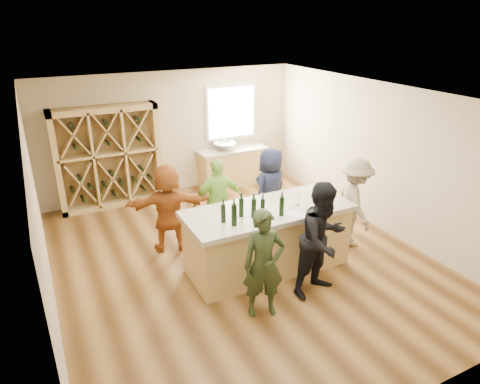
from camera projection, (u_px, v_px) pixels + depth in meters
name	position (u px, v px, depth m)	size (l,w,h in m)	color
floor	(240.00, 260.00, 7.49)	(6.00, 7.00, 0.10)	brown
ceiling	(240.00, 93.00, 6.37)	(6.00, 7.00, 0.10)	white
wall_back	(171.00, 133.00, 9.86)	(6.00, 0.10, 2.80)	#C4B28E
wall_front	(410.00, 307.00, 4.00)	(6.00, 0.10, 2.80)	#C4B28E
wall_left	(35.00, 221.00, 5.67)	(0.10, 7.00, 2.80)	#C4B28E
wall_right	(382.00, 157.00, 8.19)	(0.10, 7.00, 2.80)	#C4B28E
window_frame	(231.00, 112.00, 10.28)	(1.30, 0.06, 1.30)	white
window_pane	(232.00, 112.00, 10.25)	(1.18, 0.01, 1.18)	white
wine_rack	(109.00, 158.00, 9.12)	(2.20, 0.45, 2.20)	tan
back_counter_base	(232.00, 168.00, 10.52)	(1.60, 0.58, 0.86)	tan
back_counter_top	(232.00, 150.00, 10.35)	(1.70, 0.62, 0.06)	#B0A690
sink	(225.00, 146.00, 10.21)	(0.54, 0.54, 0.19)	silver
faucet	(222.00, 142.00, 10.34)	(0.02, 0.02, 0.30)	silver
tasting_counter_base	(268.00, 240.00, 7.02)	(2.60, 1.00, 1.00)	tan
tasting_counter_top	(269.00, 211.00, 6.81)	(2.72, 1.12, 0.08)	#B0A690
wine_bottle_a	(223.00, 213.00, 6.29)	(0.07, 0.07, 0.29)	black
wine_bottle_b	(234.00, 215.00, 6.19)	(0.08, 0.08, 0.34)	black
wine_bottle_c	(241.00, 207.00, 6.47)	(0.08, 0.08, 0.31)	black
wine_bottle_d	(254.00, 208.00, 6.42)	(0.08, 0.08, 0.31)	black
wine_bottle_e	(263.00, 208.00, 6.48)	(0.07, 0.07, 0.28)	black
wine_glass_a	(266.00, 217.00, 6.29)	(0.07, 0.07, 0.20)	white
wine_glass_b	(292.00, 212.00, 6.45)	(0.07, 0.07, 0.20)	white
wine_glass_c	(322.00, 206.00, 6.67)	(0.07, 0.07, 0.17)	white
wine_glass_d	(298.00, 200.00, 6.86)	(0.07, 0.07, 0.19)	white
tasting_menu_a	(259.00, 222.00, 6.34)	(0.21, 0.29, 0.00)	white
tasting_menu_b	(295.00, 214.00, 6.58)	(0.22, 0.29, 0.00)	white
tasting_menu_c	(324.00, 206.00, 6.86)	(0.21, 0.28, 0.00)	white
person_near_left	(264.00, 264.00, 5.80)	(0.58, 0.42, 1.59)	#263319
person_near_right	(323.00, 239.00, 6.25)	(0.86, 0.47, 1.78)	black
person_server	(355.00, 203.00, 7.64)	(1.06, 0.49, 1.64)	gray
person_far_mid	(218.00, 201.00, 7.76)	(0.94, 0.48, 1.60)	#8CC64C
person_far_right	(270.00, 189.00, 8.21)	(0.80, 0.52, 1.64)	#191E38
person_far_left	(168.00, 208.00, 7.46)	(1.49, 0.54, 1.61)	#994C19
wine_bottle_f	(282.00, 206.00, 6.51)	(0.07, 0.07, 0.30)	black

